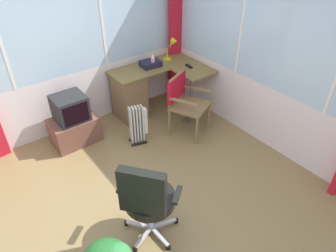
# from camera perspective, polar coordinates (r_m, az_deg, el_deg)

# --- Properties ---
(ground) EXTENTS (4.99, 5.09, 0.06)m
(ground) POSITION_cam_1_polar(r_m,az_deg,el_deg) (3.65, -3.38, -15.27)
(ground) COLOR olive
(north_window_panel) EXTENTS (3.99, 0.07, 2.66)m
(north_window_panel) POSITION_cam_1_polar(r_m,az_deg,el_deg) (4.47, -19.74, 14.26)
(north_window_panel) COLOR silver
(north_window_panel) RESTS_ON ground
(east_window_panel) EXTENTS (0.07, 4.09, 2.66)m
(east_window_panel) POSITION_cam_1_polar(r_m,az_deg,el_deg) (4.08, 20.64, 12.11)
(east_window_panel) COLOR silver
(east_window_panel) RESTS_ON ground
(curtain_corner) EXTENTS (0.24, 0.07, 2.56)m
(curtain_corner) POSITION_cam_1_polar(r_m,az_deg,el_deg) (5.23, 1.44, 18.57)
(curtain_corner) COLOR red
(curtain_corner) RESTS_ON ground
(desk) EXTENTS (1.37, 1.03, 0.76)m
(desk) POSITION_cam_1_polar(r_m,az_deg,el_deg) (4.89, -6.21, 6.16)
(desk) COLOR olive
(desk) RESTS_ON ground
(desk_lamp) EXTENTS (0.23, 0.20, 0.37)m
(desk_lamp) POSITION_cam_1_polar(r_m,az_deg,el_deg) (5.07, 0.91, 14.64)
(desk_lamp) COLOR yellow
(desk_lamp) RESTS_ON desk
(tv_remote) EXTENTS (0.06, 0.15, 0.02)m
(tv_remote) POSITION_cam_1_polar(r_m,az_deg,el_deg) (4.90, 3.87, 10.96)
(tv_remote) COLOR black
(tv_remote) RESTS_ON desk
(spray_bottle) EXTENTS (0.06, 0.06, 0.22)m
(spray_bottle) POSITION_cam_1_polar(r_m,az_deg,el_deg) (4.84, -2.79, 11.89)
(spray_bottle) COLOR pink
(spray_bottle) RESTS_ON desk
(paper_tray) EXTENTS (0.31, 0.25, 0.09)m
(paper_tray) POSITION_cam_1_polar(r_m,az_deg,el_deg) (4.90, -3.25, 11.42)
(paper_tray) COLOR #1E1E32
(paper_tray) RESTS_ON desk
(wooden_armchair) EXTENTS (0.64, 0.64, 0.89)m
(wooden_armchair) POSITION_cam_1_polar(r_m,az_deg,el_deg) (4.46, 2.70, 5.39)
(wooden_armchair) COLOR olive
(wooden_armchair) RESTS_ON ground
(office_chair) EXTENTS (0.61, 0.61, 1.01)m
(office_chair) POSITION_cam_1_polar(r_m,az_deg,el_deg) (2.94, -3.89, -13.09)
(office_chair) COLOR #B7B7BF
(office_chair) RESTS_ON ground
(tv_on_stand) EXTENTS (0.65, 0.45, 0.74)m
(tv_on_stand) POSITION_cam_1_polar(r_m,az_deg,el_deg) (4.53, -17.09, 0.66)
(tv_on_stand) COLOR brown
(tv_on_stand) RESTS_ON ground
(space_heater) EXTENTS (0.29, 0.22, 0.59)m
(space_heater) POSITION_cam_1_polar(r_m,az_deg,el_deg) (4.35, -5.45, 0.32)
(space_heater) COLOR silver
(space_heater) RESTS_ON ground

